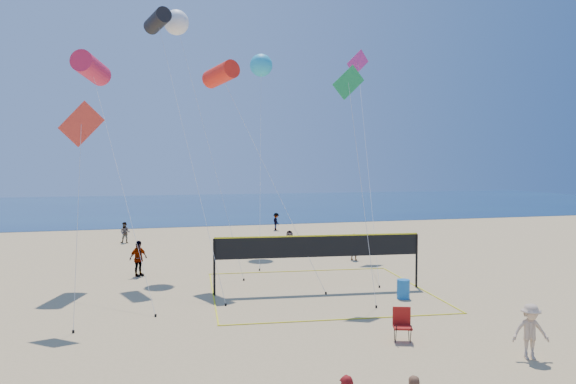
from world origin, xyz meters
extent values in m
cube|color=navy|center=(0.00, 62.00, 0.01)|extent=(140.00, 50.00, 0.03)
imported|color=tan|center=(5.74, 0.71, 0.81)|extent=(1.18, 0.89, 1.62)
imported|color=gray|center=(-5.11, 16.04, 0.90)|extent=(1.09, 1.00, 1.79)
imported|color=gray|center=(3.90, 20.11, 0.76)|extent=(1.48, 0.73, 1.53)
imported|color=gray|center=(7.09, 17.52, 0.78)|extent=(0.65, 0.67, 1.55)
imported|color=gray|center=(-5.92, 28.28, 0.74)|extent=(0.85, 0.75, 1.48)
imported|color=gray|center=(6.26, 32.75, 0.73)|extent=(0.61, 0.98, 1.46)
cube|color=maroon|center=(2.89, 3.12, 0.47)|extent=(0.71, 0.68, 0.06)
cube|color=maroon|center=(2.97, 3.34, 0.78)|extent=(0.56, 0.24, 0.57)
cylinder|color=black|center=(2.61, 3.00, 0.26)|extent=(0.12, 0.28, 0.74)
cylinder|color=black|center=(2.75, 3.39, 0.26)|extent=(0.12, 0.28, 0.74)
cylinder|color=black|center=(3.04, 2.85, 0.26)|extent=(0.12, 0.28, 0.74)
cylinder|color=black|center=(3.18, 3.24, 0.26)|extent=(0.12, 0.28, 0.74)
cylinder|color=blue|center=(5.56, 8.28, 0.40)|extent=(0.64, 0.64, 0.80)
cylinder|color=black|center=(-2.00, 10.95, 1.22)|extent=(0.10, 0.10, 2.44)
cylinder|color=black|center=(7.12, 10.07, 1.22)|extent=(0.10, 0.10, 2.44)
cube|color=black|center=(2.56, 10.51, 1.99)|extent=(9.12, 0.91, 0.92)
cube|color=#FFF41A|center=(2.56, 10.51, 2.47)|extent=(9.12, 0.92, 0.06)
cube|color=#FFF41A|center=(2.12, 5.95, 0.01)|extent=(9.32, 0.96, 0.02)
cube|color=#FFF41A|center=(3.01, 15.07, 0.01)|extent=(9.32, 0.96, 0.02)
cylinder|color=#DD2144|center=(-7.17, 15.98, 10.23)|extent=(1.81, 2.76, 1.40)
cylinder|color=silver|center=(-5.87, 12.08, 5.14)|extent=(2.62, 7.82, 10.19)
cylinder|color=black|center=(-4.57, 8.17, 0.05)|extent=(0.08, 0.08, 0.10)
cylinder|color=black|center=(-3.99, 17.04, 12.96)|extent=(1.40, 2.14, 1.08)
cylinder|color=silver|center=(-2.90, 13.05, 6.50)|extent=(2.19, 7.98, 12.92)
cylinder|color=black|center=(-1.81, 9.07, 0.05)|extent=(0.08, 0.08, 0.10)
cylinder|color=#FF2616|center=(-1.15, 14.41, 9.96)|extent=(1.67, 2.32, 1.17)
cylinder|color=silver|center=(0.77, 12.13, 5.01)|extent=(3.84, 4.56, 9.92)
cylinder|color=black|center=(2.68, 9.86, 0.05)|extent=(0.08, 0.08, 0.10)
cube|color=red|center=(-7.08, 8.91, 7.10)|extent=(1.66, 0.42, 1.68)
cylinder|color=silver|center=(-7.19, 7.89, 3.57)|extent=(0.23, 2.05, 7.05)
cylinder|color=black|center=(-7.29, 6.87, 0.05)|extent=(0.08, 0.08, 0.10)
cube|color=#1D964D|center=(3.55, 9.57, 9.09)|extent=(1.50, 0.21, 1.48)
cylinder|color=silver|center=(3.69, 8.37, 4.57)|extent=(0.29, 2.41, 9.04)
cylinder|color=black|center=(3.83, 7.17, 0.05)|extent=(0.08, 0.08, 0.10)
cube|color=#C13090|center=(8.47, 20.46, 12.00)|extent=(1.65, 0.44, 1.68)
cylinder|color=silver|center=(6.96, 15.44, 6.03)|extent=(3.03, 10.04, 11.96)
cylinder|color=black|center=(5.46, 10.43, 0.05)|extent=(0.08, 0.08, 0.10)
sphere|color=white|center=(-2.92, 18.64, 13.33)|extent=(1.52, 1.52, 1.36)
cylinder|color=silver|center=(-1.57, 16.11, 6.69)|extent=(2.72, 5.09, 13.28)
cylinder|color=black|center=(-0.21, 13.57, 0.05)|extent=(0.08, 0.08, 0.10)
sphere|color=#28B6E0|center=(2.90, 23.49, 12.08)|extent=(1.84, 1.84, 1.48)
cylinder|color=silver|center=(1.98, 19.65, 6.07)|extent=(1.86, 7.69, 12.04)
cylinder|color=black|center=(1.06, 15.81, 0.05)|extent=(0.08, 0.08, 0.10)
camera|label=1|loc=(-5.28, -12.83, 5.69)|focal=35.00mm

